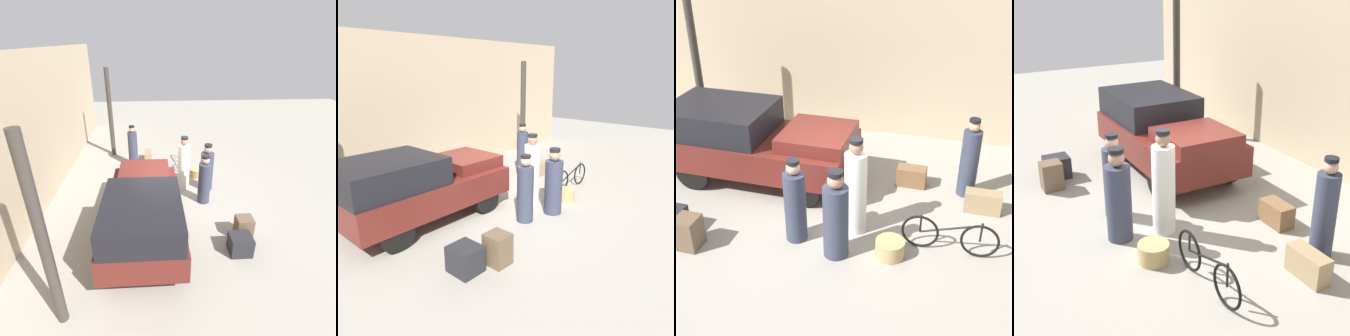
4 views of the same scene
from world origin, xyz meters
TOP-DOWN VIEW (x-y plane):
  - ground_plane at (0.00, 0.00)m, footprint 30.00×30.00m
  - station_building_facade at (0.00, 4.08)m, footprint 16.00×0.15m
  - canopy_pillar_right at (3.69, 2.44)m, footprint 0.19×0.19m
  - truck at (-2.03, 0.95)m, footprint 3.97×1.87m
  - bicycle at (2.30, -0.55)m, footprint 1.67×0.04m
  - wicker_basket at (1.35, -0.94)m, footprint 0.50×0.50m
  - porter_carrying_trunk at (0.44, -1.14)m, footprint 0.43×0.43m
  - conductor_in_dark_uniform at (-0.38, -0.90)m, footprint 0.39×0.39m
  - porter_lifting_near_truck at (0.58, -0.37)m, footprint 0.40×0.40m
  - porter_standing_middle at (2.49, 1.48)m, footprint 0.37×0.37m
  - trunk_umber_medium at (2.84, 0.89)m, footprint 0.70×0.29m
  - suitcase_black_upright at (1.34, 1.52)m, footprint 0.62×0.34m
  - suitcase_tan_flat at (-2.67, -1.39)m, footprint 0.49×0.53m
  - trunk_large_brown at (-2.11, -1.65)m, footprint 0.40×0.42m

SIDE VIEW (x-z plane):
  - ground_plane at x=0.00m, z-range 0.00..0.00m
  - wicker_basket at x=1.35m, z-range 0.00..0.32m
  - suitcase_black_upright at x=1.34m, z-range 0.00..0.42m
  - trunk_umber_medium at x=2.84m, z-range 0.00..0.44m
  - suitcase_tan_flat at x=-2.67m, z-range 0.00..0.49m
  - trunk_large_brown at x=-2.11m, z-range 0.00..0.60m
  - bicycle at x=2.30m, z-range -0.01..0.69m
  - conductor_in_dark_uniform at x=-0.38m, z-range -0.07..1.54m
  - porter_carrying_trunk at x=0.44m, z-range -0.08..1.57m
  - porter_standing_middle at x=2.49m, z-range -0.07..1.63m
  - porter_lifting_near_truck at x=0.58m, z-range -0.08..1.80m
  - truck at x=-2.03m, z-range 0.10..1.74m
  - canopy_pillar_right at x=3.69m, z-range 0.00..3.73m
  - station_building_facade at x=0.00m, z-range 0.00..4.50m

